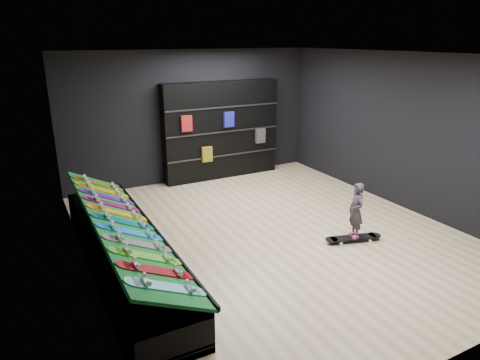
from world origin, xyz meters
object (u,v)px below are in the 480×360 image
child (355,221)px  display_rack (123,253)px  floor_skateboard (353,239)px  back_shelving (221,130)px

child → display_rack: bearing=-86.8°
floor_skateboard → child: 0.33m
display_rack → back_shelving: 4.70m
back_shelving → floor_skateboard: bearing=-84.6°
floor_skateboard → child: child is taller
display_rack → child: 3.72m
back_shelving → floor_skateboard: (0.40, -4.24, -1.11)m
back_shelving → display_rack: bearing=-133.9°
display_rack → floor_skateboard: bearing=-14.3°
display_rack → back_shelving: size_ratio=1.57×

